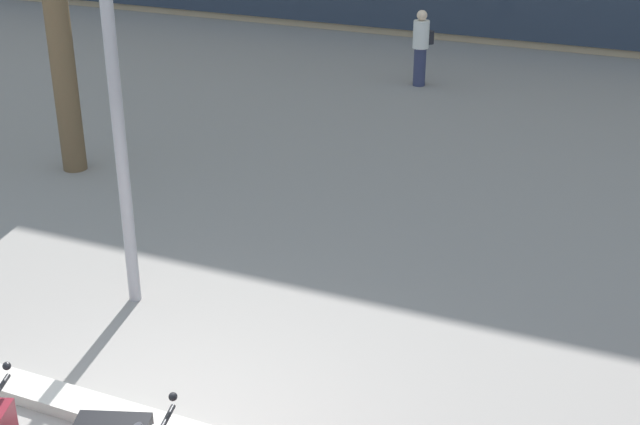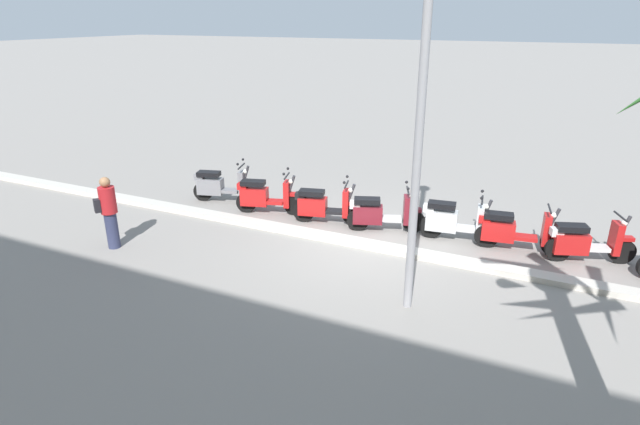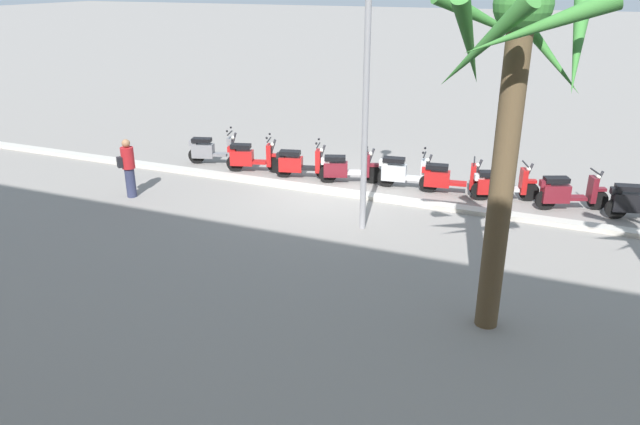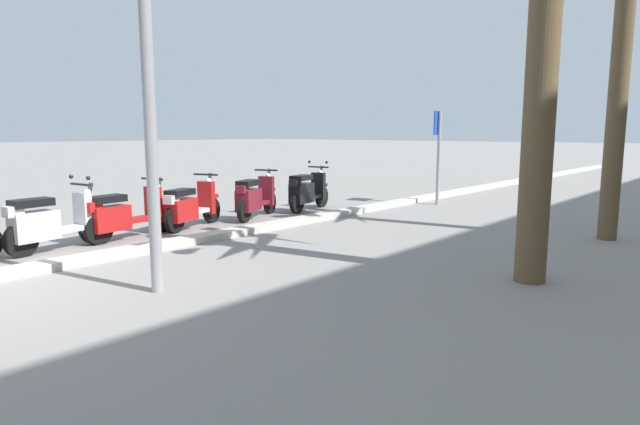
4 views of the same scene
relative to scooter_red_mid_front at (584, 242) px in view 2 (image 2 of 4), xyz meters
The scene contains 11 objects.
ground_plane 4.53m from the scooter_red_mid_front, 14.21° to the left, with size 200.00×200.00×0.00m, color gray.
curb_strip 4.55m from the scooter_red_mid_front, 15.25° to the left, with size 60.00×0.36×0.12m, color #BCB7AD.
scooter_red_mid_front is the anchor object (origin of this frame).
scooter_red_last_in_row 1.38m from the scooter_red_mid_front, ahead, with size 1.86×0.62×1.04m.
scooter_silver_lead_nearest 2.64m from the scooter_red_mid_front, ahead, with size 1.74×0.58×1.17m.
scooter_maroon_tail_end 4.29m from the scooter_red_mid_front, ahead, with size 1.74×0.85×1.17m.
scooter_red_mid_centre 5.71m from the scooter_red_mid_front, ahead, with size 1.71×0.72×1.17m.
scooter_red_gap_after_mid 7.33m from the scooter_red_mid_front, ahead, with size 1.73×0.77×1.17m.
scooter_grey_far_back 8.85m from the scooter_red_mid_front, ahead, with size 1.77×0.78×1.17m.
pedestrian_strolling_near_curb 9.90m from the scooter_red_mid_front, 21.07° to the left, with size 0.39×0.45×1.60m.
street_lamp 5.57m from the scooter_red_mid_front, 49.33° to the left, with size 0.36×0.36×6.68m.
Camera 2 is at (-3.56, 9.82, 4.74)m, focal length 28.95 mm.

